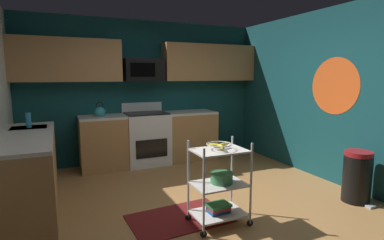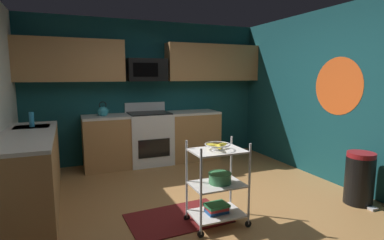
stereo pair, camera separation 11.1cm
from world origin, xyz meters
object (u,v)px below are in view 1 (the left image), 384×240
object	(u,v)px
oven_range	(147,138)
kettle	(100,112)
fruit_bowl	(220,145)
trash_can	(357,177)
book_stack	(219,208)
microwave	(143,70)
mixing_bowl_large	(222,177)
dish_soap_bottle	(29,120)
rolling_cart	(219,184)

from	to	relation	value
oven_range	kettle	bearing A→B (deg)	-179.72
fruit_bowl	trash_can	world-z (taller)	fruit_bowl
book_stack	microwave	bearing A→B (deg)	91.95
kettle	mixing_bowl_large	bearing A→B (deg)	-70.11
fruit_bowl	dish_soap_bottle	distance (m)	2.60
kettle	dish_soap_bottle	xyz separation A→B (m)	(-1.01, -0.77, 0.02)
fruit_bowl	trash_can	xyz separation A→B (m)	(1.90, -0.20, -0.55)
oven_range	mixing_bowl_large	size ratio (longest dim) A/B	4.37
mixing_bowl_large	trash_can	world-z (taller)	trash_can
book_stack	dish_soap_bottle	world-z (taller)	dish_soap_bottle
fruit_bowl	book_stack	size ratio (longest dim) A/B	1.07
rolling_cart	dish_soap_bottle	xyz separation A→B (m)	(-1.90, 1.77, 0.57)
rolling_cart	trash_can	distance (m)	1.91
book_stack	dish_soap_bottle	size ratio (longest dim) A/B	1.27
rolling_cart	book_stack	size ratio (longest dim) A/B	3.61
fruit_bowl	oven_range	bearing A→B (deg)	92.02
microwave	book_stack	size ratio (longest dim) A/B	2.77
kettle	rolling_cart	bearing A→B (deg)	-70.74
microwave	fruit_bowl	distance (m)	2.77
book_stack	kettle	distance (m)	2.81
oven_range	fruit_bowl	distance (m)	2.58
fruit_bowl	dish_soap_bottle	xyz separation A→B (m)	(-1.90, 1.77, 0.14)
dish_soap_bottle	trash_can	size ratio (longest dim) A/B	0.30
rolling_cart	fruit_bowl	xyz separation A→B (m)	(-0.00, 0.00, 0.42)
microwave	kettle	bearing A→B (deg)	-172.25
oven_range	microwave	bearing A→B (deg)	90.26
fruit_bowl	trash_can	distance (m)	1.98
book_stack	trash_can	world-z (taller)	trash_can
rolling_cart	mixing_bowl_large	xyz separation A→B (m)	(0.03, 0.00, 0.07)
oven_range	rolling_cart	bearing A→B (deg)	-87.98
fruit_bowl	dish_soap_bottle	world-z (taller)	dish_soap_bottle
rolling_cart	mixing_bowl_large	world-z (taller)	rolling_cart
fruit_bowl	mixing_bowl_large	bearing A→B (deg)	0.00
dish_soap_bottle	trash_can	bearing A→B (deg)	-27.45
oven_range	trash_can	xyz separation A→B (m)	(1.99, -2.74, -0.15)
oven_range	microwave	xyz separation A→B (m)	(-0.00, 0.10, 1.22)
oven_range	kettle	xyz separation A→B (m)	(-0.80, -0.00, 0.52)
trash_can	book_stack	bearing A→B (deg)	173.95
microwave	rolling_cart	xyz separation A→B (m)	(0.09, -2.65, -1.25)
microwave	rolling_cart	distance (m)	2.93
oven_range	book_stack	bearing A→B (deg)	-87.98
kettle	dish_soap_bottle	world-z (taller)	kettle
rolling_cart	oven_range	bearing A→B (deg)	92.02
rolling_cart	book_stack	world-z (taller)	rolling_cart
trash_can	rolling_cart	bearing A→B (deg)	173.95
microwave	trash_can	distance (m)	3.73
microwave	trash_can	world-z (taller)	microwave
oven_range	trash_can	size ratio (longest dim) A/B	1.67
trash_can	mixing_bowl_large	bearing A→B (deg)	173.85
oven_range	dish_soap_bottle	distance (m)	2.04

